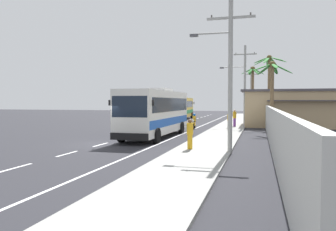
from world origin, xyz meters
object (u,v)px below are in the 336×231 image
(pedestrian_far_walk, at_px, (190,134))
(utility_pole_far, at_px, (251,92))
(palm_second, at_px, (272,83))
(roadside_building, at_px, (315,108))
(motorcycle_beside_bus, at_px, (194,123))
(pedestrian_near_kerb, at_px, (235,118))
(palm_third, at_px, (269,75))
(utility_pole_mid, at_px, (244,83))
(pedestrian_midwalk, at_px, (229,120))
(coach_bus_far_lane, at_px, (181,107))
(utility_pole_nearest, at_px, (229,68))
(coach_bus_foreground, at_px, (156,111))
(palm_nearest, at_px, (253,85))

(pedestrian_far_walk, height_order, utility_pole_far, utility_pole_far)
(palm_second, height_order, roadside_building, palm_second)
(motorcycle_beside_bus, distance_m, pedestrian_near_kerb, 4.70)
(pedestrian_near_kerb, distance_m, palm_third, 5.92)
(utility_pole_mid, xyz_separation_m, palm_third, (2.59, 0.86, 0.96))
(utility_pole_far, xyz_separation_m, palm_second, (2.34, -24.25, 0.03))
(pedestrian_midwalk, height_order, utility_pole_mid, utility_pole_mid)
(motorcycle_beside_bus, distance_m, roadside_building, 14.03)
(coach_bus_far_lane, relative_size, utility_pole_nearest, 1.42)
(palm_third, bearing_deg, coach_bus_foreground, -125.36)
(utility_pole_nearest, distance_m, roadside_building, 23.25)
(coach_bus_far_lane, bearing_deg, pedestrian_midwalk, -62.15)
(palm_second, distance_m, roadside_building, 10.71)
(utility_pole_nearest, relative_size, palm_nearest, 1.18)
(utility_pole_nearest, height_order, utility_pole_mid, utility_pole_mid)
(utility_pole_mid, distance_m, utility_pole_far, 18.45)
(motorcycle_beside_bus, distance_m, palm_nearest, 11.81)
(coach_bus_foreground, xyz_separation_m, palm_second, (8.85, 5.71, 2.37))
(utility_pole_far, bearing_deg, utility_pole_mid, -90.98)
(palm_second, bearing_deg, pedestrian_far_walk, -110.70)
(utility_pole_mid, relative_size, palm_third, 1.13)
(utility_pole_mid, bearing_deg, palm_second, -65.44)
(coach_bus_foreground, bearing_deg, motorcycle_beside_bus, 80.55)
(coach_bus_far_lane, bearing_deg, coach_bus_foreground, -81.06)
(motorcycle_beside_bus, distance_m, palm_second, 8.78)
(utility_pole_nearest, bearing_deg, motorcycle_beside_bus, 107.31)
(motorcycle_beside_bus, relative_size, pedestrian_midwalk, 1.27)
(utility_pole_mid, bearing_deg, pedestrian_far_walk, -96.49)
(pedestrian_midwalk, xyz_separation_m, palm_nearest, (2.13, 8.94, 3.92))
(palm_third, bearing_deg, pedestrian_midwalk, -139.57)
(roadside_building, bearing_deg, utility_pole_mid, -155.95)
(pedestrian_near_kerb, bearing_deg, utility_pole_mid, 3.51)
(coach_bus_foreground, height_order, roadside_building, roadside_building)
(coach_bus_foreground, bearing_deg, roadside_building, 47.22)
(pedestrian_midwalk, distance_m, utility_pole_mid, 4.70)
(coach_bus_foreground, bearing_deg, palm_second, 32.83)
(motorcycle_beside_bus, xyz_separation_m, palm_third, (7.37, 3.90, 5.03))
(coach_bus_far_lane, distance_m, palm_nearest, 14.01)
(pedestrian_far_walk, height_order, palm_nearest, palm_nearest)
(utility_pole_mid, bearing_deg, pedestrian_near_kerb, -156.29)
(utility_pole_nearest, bearing_deg, palm_third, 82.41)
(pedestrian_far_walk, bearing_deg, palm_third, -179.01)
(pedestrian_midwalk, distance_m, utility_pole_far, 21.26)
(pedestrian_midwalk, xyz_separation_m, utility_pole_far, (1.64, 20.92, 3.41))
(coach_bus_foreground, bearing_deg, pedestrian_far_walk, -59.05)
(palm_nearest, bearing_deg, utility_pole_far, 92.32)
(pedestrian_near_kerb, height_order, utility_pole_nearest, utility_pole_nearest)
(utility_pole_far, distance_m, palm_third, 17.78)
(coach_bus_foreground, distance_m, coach_bus_far_lane, 26.34)
(coach_bus_far_lane, distance_m, pedestrian_far_walk, 33.89)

